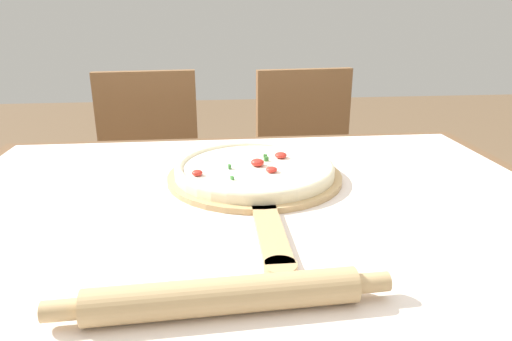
{
  "coord_description": "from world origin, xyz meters",
  "views": [
    {
      "loc": [
        -0.08,
        -0.82,
        1.09
      ],
      "look_at": [
        0.02,
        0.11,
        0.77
      ],
      "focal_mm": 32.0,
      "sensor_mm": 36.0,
      "label": 1
    }
  ],
  "objects_px": {
    "chair_right": "(309,167)",
    "pizza": "(255,168)",
    "chair_left": "(150,173)",
    "rolling_pin": "(224,296)",
    "pizza_peel": "(256,180)"
  },
  "relations": [
    {
      "from": "rolling_pin",
      "to": "chair_left",
      "type": "height_order",
      "value": "chair_left"
    },
    {
      "from": "chair_right",
      "to": "pizza_peel",
      "type": "bearing_deg",
      "value": -116.83
    },
    {
      "from": "pizza",
      "to": "chair_left",
      "type": "xyz_separation_m",
      "value": [
        -0.33,
        0.72,
        -0.26
      ]
    },
    {
      "from": "pizza_peel",
      "to": "rolling_pin",
      "type": "relative_size",
      "value": 1.4
    },
    {
      "from": "pizza_peel",
      "to": "chair_left",
      "type": "relative_size",
      "value": 0.69
    },
    {
      "from": "chair_right",
      "to": "pizza",
      "type": "bearing_deg",
      "value": -117.42
    },
    {
      "from": "pizza_peel",
      "to": "chair_right",
      "type": "distance_m",
      "value": 0.83
    },
    {
      "from": "rolling_pin",
      "to": "chair_right",
      "type": "distance_m",
      "value": 1.27
    },
    {
      "from": "rolling_pin",
      "to": "chair_left",
      "type": "xyz_separation_m",
      "value": [
        -0.25,
        1.19,
        -0.25
      ]
    },
    {
      "from": "pizza_peel",
      "to": "chair_right",
      "type": "relative_size",
      "value": 0.69
    },
    {
      "from": "rolling_pin",
      "to": "chair_left",
      "type": "relative_size",
      "value": 0.49
    },
    {
      "from": "pizza_peel",
      "to": "chair_right",
      "type": "xyz_separation_m",
      "value": [
        0.28,
        0.74,
        -0.24
      ]
    },
    {
      "from": "rolling_pin",
      "to": "chair_left",
      "type": "bearing_deg",
      "value": 101.74
    },
    {
      "from": "pizza_peel",
      "to": "rolling_pin",
      "type": "height_order",
      "value": "rolling_pin"
    },
    {
      "from": "chair_left",
      "to": "chair_right",
      "type": "xyz_separation_m",
      "value": [
        0.62,
        -0.0,
        0.0
      ]
    }
  ]
}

